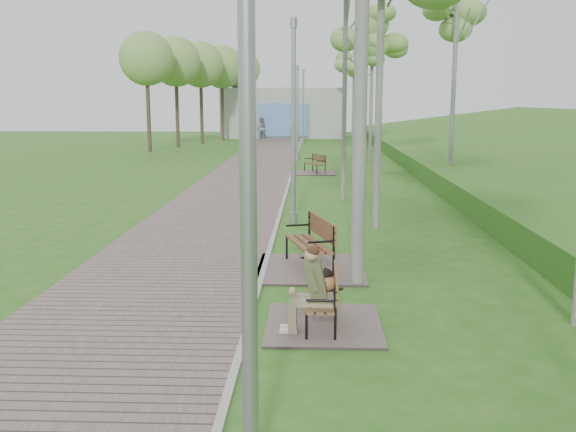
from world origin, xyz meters
TOP-DOWN VIEW (x-y plane):
  - walkway at (-1.75, 21.50)m, footprint 3.50×67.00m
  - kerb at (0.00, 21.50)m, footprint 0.10×67.00m
  - building_north at (-1.50, 50.97)m, footprint 10.00×5.20m
  - bench_main at (0.98, 5.95)m, footprint 1.61×1.79m
  - bench_second at (0.84, 8.98)m, footprint 1.98×2.20m
  - bench_third at (0.98, 24.74)m, footprint 1.64×1.82m
  - lamp_post_near at (0.40, 2.25)m, footprint 0.22×0.22m
  - lamp_post_second at (0.40, 13.53)m, footprint 0.20×0.20m
  - lamp_post_third at (0.09, 30.42)m, footprint 0.19×0.19m
  - lamp_post_far at (0.20, 42.88)m, footprint 0.20×0.20m
  - pedestrian_near at (-0.60, 46.98)m, footprint 0.67×0.45m
  - pedestrian_far at (-3.20, 48.06)m, footprint 0.97×0.83m
  - birch_mid_b at (5.78, 20.33)m, footprint 2.24×2.24m
  - birch_far_a at (3.40, 28.79)m, footprint 2.48×2.48m
  - birch_far_b at (3.80, 30.23)m, footprint 2.57×2.57m
  - birch_distant_a at (3.83, 45.39)m, footprint 2.22×2.22m

SIDE VIEW (x-z plane):
  - walkway at x=-1.75m, z-range 0.00..0.04m
  - kerb at x=0.00m, z-range 0.00..0.05m
  - bench_third at x=0.98m, z-range -0.32..0.69m
  - bench_second at x=0.84m, z-range -0.38..0.84m
  - bench_main at x=0.98m, z-range -0.31..1.09m
  - pedestrian_far at x=-3.20m, z-range 0.00..1.74m
  - pedestrian_near at x=-0.60m, z-range 0.00..1.82m
  - building_north at x=-1.50m, z-range -0.01..3.99m
  - lamp_post_third at x=0.09m, z-range -0.16..4.64m
  - lamp_post_second at x=0.40m, z-range -0.17..4.93m
  - lamp_post_far at x=0.20m, z-range -0.17..4.98m
  - lamp_post_near at x=0.40m, z-range -0.19..5.58m
  - birch_far_b at x=3.80m, z-range 2.23..10.04m
  - birch_distant_a at x=3.83m, z-range 2.23..10.07m
  - birch_mid_b at x=5.78m, z-range 2.35..10.58m
  - birch_far_a at x=3.40m, z-range 2.51..11.31m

